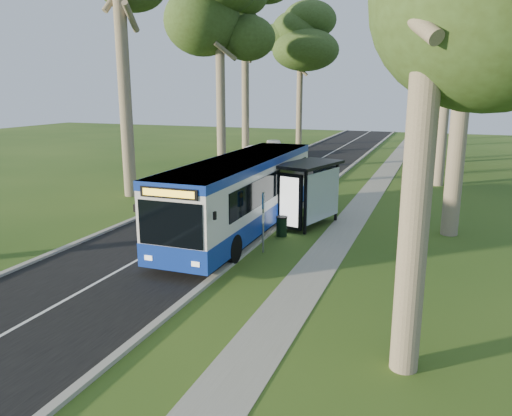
% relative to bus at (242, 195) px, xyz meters
% --- Properties ---
extents(ground, '(120.00, 120.00, 0.00)m').
position_rel_bus_xyz_m(ground, '(1.22, -3.08, -1.74)').
color(ground, '#284917').
rests_on(ground, ground).
extents(road, '(7.00, 100.00, 0.02)m').
position_rel_bus_xyz_m(road, '(-2.28, 6.92, -1.73)').
color(road, black).
rests_on(road, ground).
extents(kerb_east, '(0.25, 100.00, 0.12)m').
position_rel_bus_xyz_m(kerb_east, '(1.22, 6.92, -1.68)').
color(kerb_east, '#9E9B93').
rests_on(kerb_east, ground).
extents(kerb_west, '(0.25, 100.00, 0.12)m').
position_rel_bus_xyz_m(kerb_west, '(-5.78, 6.92, -1.68)').
color(kerb_west, '#9E9B93').
rests_on(kerb_west, ground).
extents(centre_line, '(0.12, 100.00, 0.00)m').
position_rel_bus_xyz_m(centre_line, '(-2.28, 6.92, -1.72)').
color(centre_line, white).
rests_on(centre_line, road).
extents(footpath, '(1.50, 100.00, 0.02)m').
position_rel_bus_xyz_m(footpath, '(4.22, 6.92, -1.73)').
color(footpath, gray).
rests_on(footpath, ground).
extents(bus, '(2.68, 12.67, 3.36)m').
position_rel_bus_xyz_m(bus, '(0.00, 0.00, 0.00)').
color(bus, white).
rests_on(bus, ground).
extents(bus_stop_sign, '(0.11, 0.34, 2.44)m').
position_rel_bus_xyz_m(bus_stop_sign, '(1.83, -2.35, -0.21)').
color(bus_stop_sign, gray).
rests_on(bus_stop_sign, ground).
extents(bus_shelter, '(2.76, 3.85, 2.98)m').
position_rel_bus_xyz_m(bus_shelter, '(2.58, 1.79, 0.38)').
color(bus_shelter, black).
rests_on(bus_shelter, ground).
extents(litter_bin, '(0.50, 0.50, 0.88)m').
position_rel_bus_xyz_m(litter_bin, '(1.84, 0.05, -1.29)').
color(litter_bin, black).
rests_on(litter_bin, ground).
extents(car_white, '(3.46, 5.00, 1.58)m').
position_rel_bus_xyz_m(car_white, '(-6.96, 25.17, -0.95)').
color(car_white, white).
rests_on(car_white, ground).
extents(car_silver, '(2.72, 4.26, 1.33)m').
position_rel_bus_xyz_m(car_silver, '(-7.57, 21.27, -1.07)').
color(car_silver, '#ABADB3').
rests_on(car_silver, ground).
extents(tree_west_c, '(5.20, 5.20, 15.61)m').
position_rel_bus_xyz_m(tree_west_c, '(-7.78, 14.92, 9.82)').
color(tree_west_c, '#7A6B56').
rests_on(tree_west_c, ground).
extents(tree_west_d, '(5.20, 5.20, 16.41)m').
position_rel_bus_xyz_m(tree_west_d, '(-9.78, 24.92, 10.40)').
color(tree_west_d, '#7A6B56').
rests_on(tree_west_d, ground).
extents(tree_west_e, '(5.20, 5.20, 14.67)m').
position_rel_bus_xyz_m(tree_west_e, '(-7.28, 34.92, 9.14)').
color(tree_west_e, '#7A6B56').
rests_on(tree_west_e, ground).
extents(tree_east_c, '(5.20, 5.20, 15.36)m').
position_rel_bus_xyz_m(tree_east_c, '(8.02, 14.92, 9.64)').
color(tree_east_c, '#7A6B56').
rests_on(tree_east_c, ground).
extents(tree_east_d, '(5.20, 5.20, 13.23)m').
position_rel_bus_xyz_m(tree_east_d, '(9.22, 26.92, 8.08)').
color(tree_east_d, '#7A6B56').
rests_on(tree_east_d, ground).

